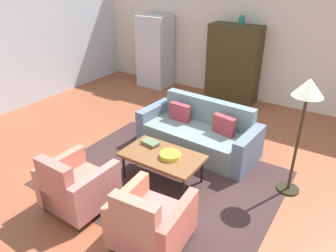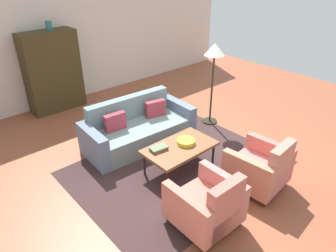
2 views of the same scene
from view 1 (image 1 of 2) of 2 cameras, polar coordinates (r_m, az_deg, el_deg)
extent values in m
plane|color=brown|center=(4.99, 4.06, -9.81)|extent=(11.53, 11.53, 0.00)
cube|color=beige|center=(7.77, 18.90, 13.71)|extent=(9.61, 0.12, 2.80)
cube|color=#392626|center=(5.03, -0.65, -9.28)|extent=(3.40, 2.60, 0.01)
cube|color=slate|center=(5.69, 5.23, -2.35)|extent=(1.79, 1.00, 0.42)
cube|color=slate|center=(5.87, 7.17, 0.91)|extent=(1.75, 0.28, 0.86)
cube|color=slate|center=(5.28, 14.18, -4.35)|extent=(0.23, 0.91, 0.62)
cube|color=slate|center=(6.13, -2.37, 1.05)|extent=(0.23, 0.91, 0.62)
cube|color=#91343B|center=(5.41, 10.00, 0.14)|extent=(0.42, 0.20, 0.32)
cube|color=#923341|center=(5.81, 2.13, 2.50)|extent=(0.41, 0.15, 0.32)
cylinder|color=black|center=(5.34, -4.03, -4.48)|extent=(0.04, 0.04, 0.41)
cylinder|color=black|center=(4.87, 6.12, -8.00)|extent=(0.04, 0.04, 0.41)
cylinder|color=black|center=(4.98, -7.92, -7.24)|extent=(0.04, 0.04, 0.41)
cylinder|color=black|center=(4.47, 2.71, -11.46)|extent=(0.04, 0.04, 0.41)
cube|color=brown|center=(4.76, -1.01, -5.40)|extent=(1.20, 0.70, 0.05)
cylinder|color=#2F1C1F|center=(5.04, -14.89, -9.64)|extent=(0.05, 0.05, 0.10)
cylinder|color=#37271A|center=(4.63, -9.11, -12.67)|extent=(0.05, 0.05, 0.10)
cylinder|color=#3A2B10|center=(4.74, -21.11, -13.37)|extent=(0.05, 0.05, 0.10)
cylinder|color=#292810|center=(4.30, -15.51, -17.15)|extent=(0.05, 0.05, 0.10)
cube|color=#C56D5E|center=(4.54, -15.47, -11.14)|extent=(0.58, 0.81, 0.30)
cube|color=#B7665A|center=(4.24, -19.23, -10.65)|extent=(0.56, 0.15, 0.78)
cube|color=#C3705C|center=(4.69, -18.44, -8.27)|extent=(0.14, 0.80, 0.56)
cube|color=#B56E68|center=(4.24, -12.59, -11.50)|extent=(0.14, 0.80, 0.56)
cylinder|color=#382515|center=(4.37, -4.34, -15.17)|extent=(0.05, 0.05, 0.10)
cylinder|color=#371A1D|center=(4.13, 4.07, -18.18)|extent=(0.05, 0.05, 0.10)
cylinder|color=#392414|center=(3.98, -9.94, -20.74)|extent=(0.05, 0.05, 0.10)
cube|color=#C36B65|center=(3.89, -2.82, -17.53)|extent=(0.62, 0.84, 0.30)
cube|color=#B57464|center=(3.52, -5.82, -17.95)|extent=(0.57, 0.18, 0.78)
cube|color=#C47558|center=(3.94, -7.24, -14.42)|extent=(0.18, 0.81, 0.56)
cube|color=#C36256|center=(3.68, 1.90, -17.85)|extent=(0.18, 0.81, 0.56)
cylinder|color=gold|center=(4.66, 0.38, -5.26)|extent=(0.30, 0.30, 0.07)
cube|color=brown|center=(5.01, -3.18, -3.19)|extent=(0.24, 0.18, 0.02)
cube|color=#556B4A|center=(5.00, -3.19, -2.91)|extent=(0.30, 0.21, 0.03)
cube|color=#392D16|center=(7.82, 11.60, 10.86)|extent=(1.20, 0.50, 1.80)
cube|color=black|center=(8.16, 10.33, 11.62)|extent=(0.56, 0.01, 1.51)
cube|color=black|center=(7.95, 14.35, 10.84)|extent=(0.56, 0.01, 1.51)
cylinder|color=#206C61|center=(7.58, 13.04, 17.98)|extent=(0.13, 0.13, 0.20)
cube|color=#B7BABF|center=(8.74, -2.28, 13.18)|extent=(0.80, 0.70, 1.85)
cylinder|color=#99999E|center=(8.99, -0.62, 14.18)|extent=(0.02, 0.02, 0.70)
cylinder|color=black|center=(5.12, 20.65, -10.47)|extent=(0.32, 0.32, 0.03)
cylinder|color=#342618|center=(4.73, 22.07, -3.25)|extent=(0.04, 0.04, 1.45)
cone|color=silver|center=(4.40, 23.93, 6.35)|extent=(0.40, 0.40, 0.24)
camera|label=2|loc=(5.28, -57.82, 17.50)|focal=33.00mm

